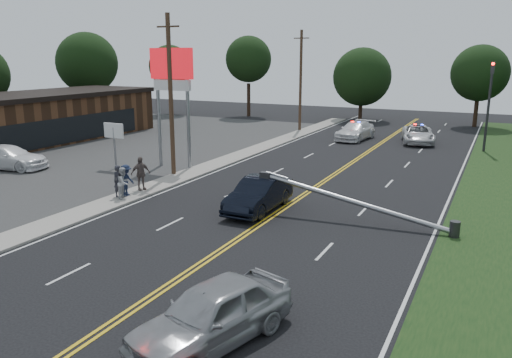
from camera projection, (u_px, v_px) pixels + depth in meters
The scene contains 25 objects.
ground at pixel (189, 272), 17.72m from camera, with size 120.00×120.00×0.00m, color black.
parking_lot at pixel (31, 165), 35.05m from camera, with size 25.00×60.00×0.01m, color #2D2D2D.
sidewalk at pixel (165, 183), 30.03m from camera, with size 1.80×70.00×0.12m, color gray.
centerline_yellow at pixel (295, 201), 26.41m from camera, with size 0.36×80.00×0.00m, color gold.
pharmacy_building at pixel (1, 121), 41.45m from camera, with size 8.40×30.40×4.30m.
pylon_sign at pixel (172, 79), 32.99m from camera, with size 3.20×0.35×8.00m.
small_sign at pixel (114, 134), 33.64m from camera, with size 1.60×0.14×3.10m.
traffic_signal at pixel (489, 99), 39.21m from camera, with size 0.28×0.41×7.05m.
fallen_streetlight at pixel (364, 204), 22.65m from camera, with size 9.36×0.44×1.91m.
utility_pole_mid at pixel (171, 96), 30.91m from camera, with size 1.60×0.28×10.00m.
utility_pole_far at pixel (301, 81), 50.04m from camera, with size 1.60×0.28×10.00m.
tree_3 at pixel (87, 63), 58.95m from camera, with size 7.12×7.12×10.26m.
tree_4 at pixel (170, 66), 64.83m from camera, with size 5.44×5.44×8.93m.
tree_5 at pixel (249, 59), 62.32m from camera, with size 5.72×5.72×9.98m.
tree_6 at pixel (362, 77), 58.99m from camera, with size 6.82×6.82×8.51m.
tree_7 at pixel (480, 73), 52.98m from camera, with size 5.95×5.95×8.71m.
crashed_sedan at pixel (259, 194), 24.68m from camera, with size 1.72×4.93×1.62m, color black.
waiting_sedan at pixel (212, 314), 13.18m from camera, with size 1.99×4.94×1.68m, color #94969B.
parked_car at pixel (8, 157), 33.85m from camera, with size 2.22×5.46×1.58m, color white.
emergency_a at pixel (418, 134), 43.96m from camera, with size 2.58×5.59×1.55m, color silver.
emergency_b at pixel (355, 131), 45.73m from camera, with size 2.28×5.60×1.63m, color silver.
bystander_a at pixel (119, 181), 26.67m from camera, with size 0.63×0.41×1.71m, color #27272F.
bystander_b at pixel (124, 183), 26.39m from camera, with size 0.81×0.63×1.67m, color #AEAFB3.
bystander_c at pixel (126, 180), 26.80m from camera, with size 1.11×0.64×1.72m, color #162039.
bystander_d at pixel (141, 173), 27.97m from camera, with size 1.11×0.46×1.90m, color #62534E.
Camera 1 is at (9.44, -13.63, 7.46)m, focal length 35.00 mm.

